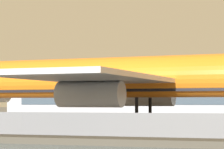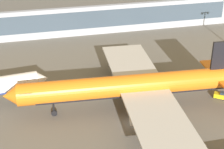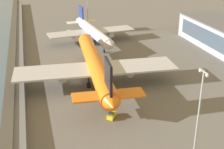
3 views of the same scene
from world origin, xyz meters
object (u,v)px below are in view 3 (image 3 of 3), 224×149
Objects in this scene: passenger_jet_white at (92,32)px; apron_light_mast_apron_east at (88,12)px; baggage_tug at (112,115)px; cargo_jet_orange at (95,66)px; ops_van at (72,33)px; apron_light_mast_apron_west at (199,110)px.

passenger_jet_white is 16.11m from apron_light_mast_apron_east.
cargo_jet_orange is at bearing 178.03° from baggage_tug.
baggage_tug is at bearing -1.97° from cargo_jet_orange.
passenger_jet_white is 2.45× the size of apron_light_mast_apron_east.
apron_light_mast_apron_west is at bearing 6.48° from ops_van.
passenger_jet_white is at bearing 172.23° from baggage_tug.
ops_van is 0.28× the size of apron_light_mast_apron_west.
ops_van is (-77.63, 1.59, 0.47)m from baggage_tug.
baggage_tug is 80.67m from apron_light_mast_apron_east.
apron_light_mast_apron_west is (97.02, 11.01, 9.83)m from ops_van.
baggage_tug is 0.19× the size of apron_light_mast_apron_east.
apron_light_mast_apron_west reaches higher than baggage_tug.
cargo_jet_orange is 43.06m from passenger_jet_white.
cargo_jet_orange is 55.77m from ops_van.
ops_van is (-13.27, -7.20, -3.78)m from passenger_jet_white.
passenger_jet_white is at bearing 28.47° from ops_van.
ops_van is at bearing -77.27° from apron_light_mast_apron_east.
apron_light_mast_apron_west is (19.39, 12.60, 10.30)m from baggage_tug.
cargo_jet_orange is at bearing -10.75° from passenger_jet_white.
baggage_tug is (22.06, -0.76, -5.19)m from cargo_jet_orange.
baggage_tug is at bearing -1.17° from ops_van.
apron_light_mast_apron_west reaches higher than cargo_jet_orange.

